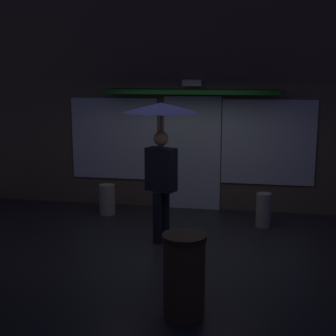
{
  "coord_description": "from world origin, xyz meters",
  "views": [
    {
      "loc": [
        1.22,
        -7.03,
        2.64
      ],
      "look_at": [
        -0.11,
        0.2,
        1.19
      ],
      "focal_mm": 51.96,
      "sensor_mm": 36.0,
      "label": 1
    }
  ],
  "objects_px": {
    "person_with_umbrella": "(161,137)",
    "sidewalk_bollard_2": "(107,199)",
    "sidewalk_bollard": "(264,210)",
    "trash_bin": "(184,275)"
  },
  "relations": [
    {
      "from": "sidewalk_bollard",
      "to": "sidewalk_bollard_2",
      "type": "distance_m",
      "value": 2.91
    },
    {
      "from": "sidewalk_bollard",
      "to": "sidewalk_bollard_2",
      "type": "height_order",
      "value": "sidewalk_bollard"
    },
    {
      "from": "sidewalk_bollard_2",
      "to": "trash_bin",
      "type": "height_order",
      "value": "trash_bin"
    },
    {
      "from": "person_with_umbrella",
      "to": "trash_bin",
      "type": "height_order",
      "value": "person_with_umbrella"
    },
    {
      "from": "person_with_umbrella",
      "to": "sidewalk_bollard_2",
      "type": "distance_m",
      "value": 2.3
    },
    {
      "from": "sidewalk_bollard",
      "to": "sidewalk_bollard_2",
      "type": "xyz_separation_m",
      "value": [
        -2.9,
        0.23,
        -0.01
      ]
    },
    {
      "from": "sidewalk_bollard_2",
      "to": "person_with_umbrella",
      "type": "bearing_deg",
      "value": -44.96
    },
    {
      "from": "trash_bin",
      "to": "person_with_umbrella",
      "type": "bearing_deg",
      "value": 107.18
    },
    {
      "from": "person_with_umbrella",
      "to": "sidewalk_bollard_2",
      "type": "bearing_deg",
      "value": -21.1
    },
    {
      "from": "person_with_umbrella",
      "to": "sidewalk_bollard",
      "type": "distance_m",
      "value": 2.36
    }
  ]
}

